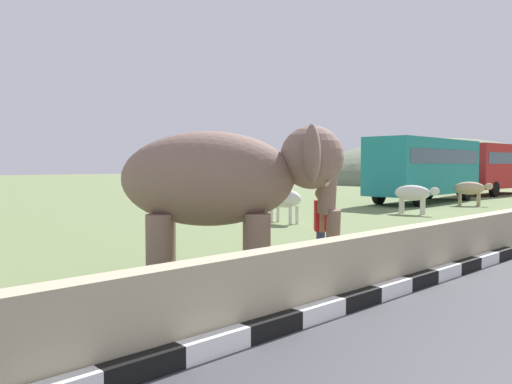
{
  "coord_description": "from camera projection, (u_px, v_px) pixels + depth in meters",
  "views": [
    {
      "loc": [
        -4.23,
        -0.41,
        2.08
      ],
      "look_at": [
        2.04,
        6.17,
        1.6
      ],
      "focal_mm": 35.65,
      "sensor_mm": 36.0,
      "label": 1
    }
  ],
  "objects": [
    {
      "name": "bus_teal",
      "position": [
        425.0,
        165.0,
        28.21
      ],
      "size": [
        9.35,
        2.94,
        3.5
      ],
      "color": "teal",
      "rests_on": "ground_plane"
    },
    {
      "name": "person_handler",
      "position": [
        321.0,
        225.0,
        9.79
      ],
      "size": [
        0.53,
        0.52,
        1.66
      ],
      "color": "navy",
      "rests_on": "ground_plane"
    },
    {
      "name": "barrier_parapet",
      "position": [
        346.0,
        270.0,
        7.67
      ],
      "size": [
        28.0,
        0.36,
        1.0
      ],
      "primitive_type": "cube",
      "color": "tan",
      "rests_on": "ground_plane"
    },
    {
      "name": "cow_far",
      "position": [
        470.0,
        189.0,
        25.97
      ],
      "size": [
        1.42,
        1.79,
        1.23
      ],
      "color": "tan",
      "rests_on": "ground_plane"
    },
    {
      "name": "striped_curb",
      "position": [
        245.0,
        335.0,
        5.85
      ],
      "size": [
        16.2,
        0.2,
        0.24
      ],
      "color": "white",
      "rests_on": "ground_plane"
    },
    {
      "name": "elephant",
      "position": [
        229.0,
        181.0,
        9.14
      ],
      "size": [
        3.91,
        3.72,
        2.8
      ],
      "color": "#7E6157",
      "rests_on": "ground_plane"
    },
    {
      "name": "bus_red",
      "position": [
        495.0,
        165.0,
        35.83
      ],
      "size": [
        8.71,
        2.77,
        3.5
      ],
      "color": "#B21E1E",
      "rests_on": "ground_plane"
    },
    {
      "name": "hill_east",
      "position": [
        438.0,
        182.0,
        62.41
      ],
      "size": [
        35.39,
        28.31,
        10.69
      ],
      "color": "#647057",
      "rests_on": "ground_plane"
    },
    {
      "name": "cow_near",
      "position": [
        283.0,
        199.0,
        18.12
      ],
      "size": [
        0.65,
        1.89,
        1.23
      ],
      "color": "beige",
      "rests_on": "ground_plane"
    },
    {
      "name": "cow_mid",
      "position": [
        413.0,
        194.0,
        21.56
      ],
      "size": [
        0.9,
        1.93,
        1.23
      ],
      "color": "beige",
      "rests_on": "ground_plane"
    }
  ]
}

